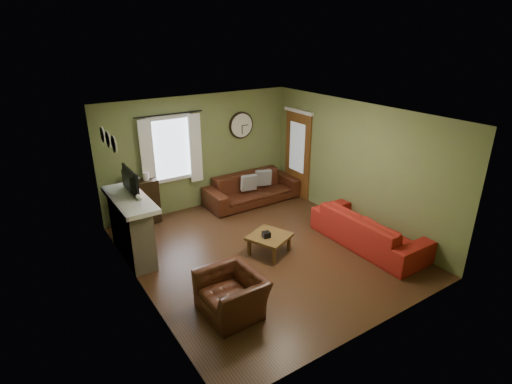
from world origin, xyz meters
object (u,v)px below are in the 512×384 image
bookshelf (139,203)px  sofa_red (368,229)px  armchair (232,294)px  coffee_table (269,244)px  sofa_brown (252,188)px

bookshelf → sofa_red: 4.74m
armchair → coffee_table: 1.80m
coffee_table → bookshelf: bearing=122.8°
sofa_brown → bookshelf: bearing=173.4°
sofa_brown → armchair: bearing=-127.0°
sofa_red → sofa_brown: bearing=13.3°
armchair → coffee_table: size_ratio=1.40×
bookshelf → armchair: bookshelf is taller
bookshelf → sofa_brown: bookshelf is taller
sofa_brown → sofa_red: (0.71, -3.02, 0.00)m
armchair → coffee_table: armchair is taller
bookshelf → armchair: (0.19, -3.60, -0.18)m
bookshelf → sofa_brown: size_ratio=0.42×
bookshelf → coffee_table: size_ratio=1.43×
sofa_red → bookshelf: bearing=45.5°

